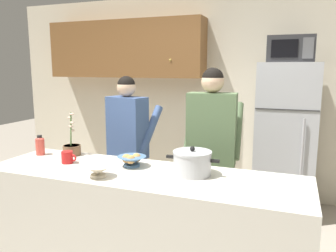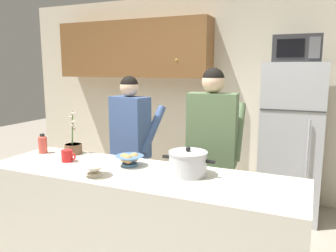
{
  "view_description": "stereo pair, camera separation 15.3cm",
  "coord_description": "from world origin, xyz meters",
  "px_view_note": "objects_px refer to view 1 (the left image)",
  "views": [
    {
      "loc": [
        1.0,
        -2.1,
        1.67
      ],
      "look_at": [
        0.0,
        0.55,
        1.17
      ],
      "focal_mm": 35.9,
      "sensor_mm": 36.0,
      "label": 1
    },
    {
      "loc": [
        1.15,
        -2.05,
        1.67
      ],
      "look_at": [
        0.0,
        0.55,
        1.17
      ],
      "focal_mm": 35.9,
      "sensor_mm": 36.0,
      "label": 2
    }
  ],
  "objects_px": {
    "microwave": "(291,49)",
    "potted_orchid": "(72,148)",
    "person_near_pot": "(128,136)",
    "refrigerator": "(285,139)",
    "bread_bowl": "(132,160)",
    "cooking_pot": "(192,163)",
    "coffee_mug": "(68,157)",
    "bottle_near_edge": "(40,145)",
    "person_by_sink": "(212,139)",
    "empty_bowl": "(98,171)"
  },
  "relations": [
    {
      "from": "microwave",
      "to": "potted_orchid",
      "type": "xyz_separation_m",
      "value": [
        -1.7,
        -1.59,
        -0.88
      ]
    },
    {
      "from": "person_near_pot",
      "to": "microwave",
      "type": "bearing_deg",
      "value": 33.44
    },
    {
      "from": "refrigerator",
      "to": "potted_orchid",
      "type": "bearing_deg",
      "value": -136.46
    },
    {
      "from": "microwave",
      "to": "person_near_pot",
      "type": "relative_size",
      "value": 0.3
    },
    {
      "from": "refrigerator",
      "to": "potted_orchid",
      "type": "height_order",
      "value": "refrigerator"
    },
    {
      "from": "refrigerator",
      "to": "bread_bowl",
      "type": "xyz_separation_m",
      "value": [
        -1.06,
        -1.74,
        0.11
      ]
    },
    {
      "from": "bread_bowl",
      "to": "refrigerator",
      "type": "bearing_deg",
      "value": 58.62
    },
    {
      "from": "bread_bowl",
      "to": "cooking_pot",
      "type": "bearing_deg",
      "value": -2.68
    },
    {
      "from": "refrigerator",
      "to": "coffee_mug",
      "type": "distance_m",
      "value": 2.42
    },
    {
      "from": "coffee_mug",
      "to": "cooking_pot",
      "type": "bearing_deg",
      "value": 4.14
    },
    {
      "from": "bread_bowl",
      "to": "bottle_near_edge",
      "type": "xyz_separation_m",
      "value": [
        -0.9,
        0.04,
        0.03
      ]
    },
    {
      "from": "cooking_pot",
      "to": "coffee_mug",
      "type": "bearing_deg",
      "value": -175.86
    },
    {
      "from": "cooking_pot",
      "to": "coffee_mug",
      "type": "relative_size",
      "value": 2.94
    },
    {
      "from": "refrigerator",
      "to": "person_near_pot",
      "type": "relative_size",
      "value": 1.08
    },
    {
      "from": "person_by_sink",
      "to": "bottle_near_edge",
      "type": "bearing_deg",
      "value": -156.38
    },
    {
      "from": "cooking_pot",
      "to": "potted_orchid",
      "type": "distance_m",
      "value": 1.13
    },
    {
      "from": "person_near_pot",
      "to": "cooking_pot",
      "type": "distance_m",
      "value": 1.18
    },
    {
      "from": "coffee_mug",
      "to": "potted_orchid",
      "type": "height_order",
      "value": "potted_orchid"
    },
    {
      "from": "refrigerator",
      "to": "bottle_near_edge",
      "type": "bearing_deg",
      "value": -138.98
    },
    {
      "from": "bottle_near_edge",
      "to": "microwave",
      "type": "bearing_deg",
      "value": 40.65
    },
    {
      "from": "person_near_pot",
      "to": "bottle_near_edge",
      "type": "height_order",
      "value": "person_near_pot"
    },
    {
      "from": "coffee_mug",
      "to": "bread_bowl",
      "type": "height_order",
      "value": "bread_bowl"
    },
    {
      "from": "cooking_pot",
      "to": "refrigerator",
      "type": "bearing_deg",
      "value": 71.94
    },
    {
      "from": "potted_orchid",
      "to": "refrigerator",
      "type": "bearing_deg",
      "value": 43.54
    },
    {
      "from": "person_near_pot",
      "to": "empty_bowl",
      "type": "bearing_deg",
      "value": -73.38
    },
    {
      "from": "refrigerator",
      "to": "cooking_pot",
      "type": "bearing_deg",
      "value": -108.06
    },
    {
      "from": "microwave",
      "to": "person_by_sink",
      "type": "xyz_separation_m",
      "value": [
        -0.59,
        -1.09,
        -0.82
      ]
    },
    {
      "from": "person_by_sink",
      "to": "bread_bowl",
      "type": "relative_size",
      "value": 7.53
    },
    {
      "from": "refrigerator",
      "to": "bottle_near_edge",
      "type": "xyz_separation_m",
      "value": [
        -1.96,
        -1.71,
        0.14
      ]
    },
    {
      "from": "person_near_pot",
      "to": "coffee_mug",
      "type": "bearing_deg",
      "value": -96.79
    },
    {
      "from": "cooking_pot",
      "to": "empty_bowl",
      "type": "distance_m",
      "value": 0.66
    },
    {
      "from": "refrigerator",
      "to": "person_by_sink",
      "type": "relative_size",
      "value": 1.03
    },
    {
      "from": "coffee_mug",
      "to": "refrigerator",
      "type": "bearing_deg",
      "value": 49.33
    },
    {
      "from": "person_by_sink",
      "to": "bottle_near_edge",
      "type": "height_order",
      "value": "person_by_sink"
    },
    {
      "from": "cooking_pot",
      "to": "empty_bowl",
      "type": "height_order",
      "value": "cooking_pot"
    },
    {
      "from": "cooking_pot",
      "to": "bottle_near_edge",
      "type": "bearing_deg",
      "value": 177.6
    },
    {
      "from": "person_by_sink",
      "to": "empty_bowl",
      "type": "xyz_separation_m",
      "value": [
        -0.57,
        -0.94,
        -0.07
      ]
    },
    {
      "from": "microwave",
      "to": "bread_bowl",
      "type": "xyz_separation_m",
      "value": [
        -1.06,
        -1.72,
        -0.89
      ]
    },
    {
      "from": "empty_bowl",
      "to": "potted_orchid",
      "type": "relative_size",
      "value": 0.51
    },
    {
      "from": "microwave",
      "to": "empty_bowl",
      "type": "distance_m",
      "value": 2.5
    },
    {
      "from": "potted_orchid",
      "to": "bottle_near_edge",
      "type": "bearing_deg",
      "value": -160.87
    },
    {
      "from": "person_near_pot",
      "to": "cooking_pot",
      "type": "bearing_deg",
      "value": -40.28
    },
    {
      "from": "potted_orchid",
      "to": "person_by_sink",
      "type": "bearing_deg",
      "value": 24.63
    },
    {
      "from": "person_near_pot",
      "to": "cooking_pot",
      "type": "relative_size",
      "value": 4.11
    },
    {
      "from": "coffee_mug",
      "to": "potted_orchid",
      "type": "relative_size",
      "value": 0.35
    },
    {
      "from": "microwave",
      "to": "person_by_sink",
      "type": "bearing_deg",
      "value": -118.67
    },
    {
      "from": "microwave",
      "to": "empty_bowl",
      "type": "height_order",
      "value": "microwave"
    },
    {
      "from": "cooking_pot",
      "to": "person_near_pot",
      "type": "bearing_deg",
      "value": 139.72
    },
    {
      "from": "microwave",
      "to": "empty_bowl",
      "type": "relative_size",
      "value": 2.53
    },
    {
      "from": "person_by_sink",
      "to": "empty_bowl",
      "type": "distance_m",
      "value": 1.1
    }
  ]
}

